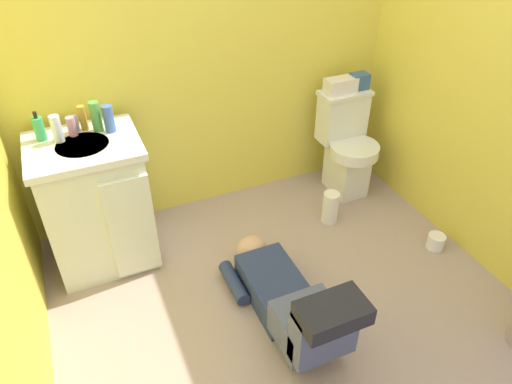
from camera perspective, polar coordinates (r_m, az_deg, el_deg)
ground_plane at (r=2.78m, az=3.27°, el=-13.00°), size 3.00×3.18×0.04m
wall_back at (r=3.01m, az=-6.09°, el=18.83°), size 2.66×0.08×2.40m
toilet at (r=3.46m, az=10.99°, el=5.65°), size 0.36×0.46×0.75m
vanity_cabinet at (r=2.88m, az=-18.84°, el=-1.27°), size 0.60×0.53×0.82m
faucet at (r=2.78m, az=-21.11°, el=7.84°), size 0.02×0.02×0.10m
person_plumber at (r=2.51m, az=4.18°, el=-13.10°), size 0.39×1.06×0.52m
tissue_box at (r=3.31m, az=10.31°, el=12.72°), size 0.22×0.11×0.10m
toiletry_bag at (r=3.39m, az=12.51°, el=13.10°), size 0.12×0.09×0.11m
soap_dispenser at (r=2.76m, az=-25.00°, el=7.04°), size 0.06×0.06×0.17m
bottle_clear at (r=2.71m, az=-23.20°, el=7.12°), size 0.05×0.05×0.15m
bottle_pink at (r=2.75m, az=-21.63°, el=7.48°), size 0.05×0.05×0.11m
bottle_amber at (r=2.78m, az=-20.41°, el=8.48°), size 0.04×0.04×0.14m
bottle_green at (r=2.74m, az=-19.00°, el=8.73°), size 0.06×0.06×0.17m
bottle_blue at (r=2.71m, az=-17.57°, el=8.53°), size 0.06×0.06×0.15m
paper_towel_roll at (r=3.23m, az=9.09°, el=-1.87°), size 0.11×0.11×0.23m
toilet_paper_roll at (r=3.24m, az=21.13°, el=-5.67°), size 0.11×0.11×0.10m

